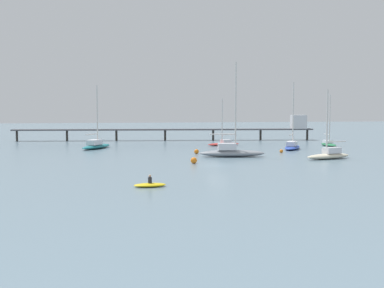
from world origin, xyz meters
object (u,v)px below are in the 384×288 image
Objects in this scene: sailboat_blue at (292,145)px; mooring_buoy_outer at (196,152)px; mooring_buoy_inner at (281,151)px; mooring_buoy_mid at (194,160)px; sailboat_green at (328,143)px; sailboat_red at (224,143)px; dinghy_yellow at (150,185)px; sailboat_teal at (96,145)px; sailboat_gray at (231,151)px; sailboat_cream at (329,154)px; pier at (212,127)px.

sailboat_blue is 19.54m from mooring_buoy_outer.
mooring_buoy_mid is at bearing -143.47° from mooring_buoy_inner.
sailboat_blue is 1.21× the size of sailboat_green.
mooring_buoy_outer reaches higher than mooring_buoy_inner.
sailboat_red is 51.91m from dinghy_yellow.
sailboat_teal is at bearing -173.04° from sailboat_red.
sailboat_blue is 29.09m from mooring_buoy_mid.
sailboat_gray reaches higher than sailboat_red.
sailboat_blue is 35.52m from sailboat_teal.
sailboat_red is 29.09m from sailboat_cream.
sailboat_cream is at bearing -33.02° from mooring_buoy_outer.
sailboat_gray is 1.43× the size of sailboat_green.
sailboat_red is at bearing 78.14° from sailboat_gray.
sailboat_blue reaches higher than sailboat_green.
mooring_buoy_mid is (-17.17, -12.72, 0.14)m from mooring_buoy_inner.
sailboat_green is (18.44, -21.02, -2.44)m from pier.
sailboat_teal reaches higher than dinghy_yellow.
sailboat_gray reaches higher than dinghy_yellow.
mooring_buoy_inner is (-3.22, 10.37, -0.41)m from sailboat_cream.
pier is at bearing 73.81° from mooring_buoy_mid.
pier reaches higher than mooring_buoy_outer.
mooring_buoy_mid is (-20.39, -2.35, -0.27)m from sailboat_cream.
pier is 34.59m from mooring_buoy_outer.
sailboat_red is (24.84, 3.03, -0.17)m from sailboat_teal.
sailboat_gray is 29.87m from dinghy_yellow.
sailboat_cream is 13.06× the size of mooring_buoy_outer.
sailboat_blue is 15.66× the size of mooring_buoy_outer.
sailboat_blue is at bearing 85.25° from sailboat_cream.
dinghy_yellow is (-29.43, -37.11, -0.49)m from sailboat_blue.
sailboat_teal reaches higher than mooring_buoy_outer.
pier is 5.96× the size of sailboat_teal.
sailboat_teal reaches higher than mooring_buoy_mid.
sailboat_blue reaches higher than mooring_buoy_mid.
dinghy_yellow is at bearing -83.42° from sailboat_teal.
sailboat_blue is 47.37m from dinghy_yellow.
sailboat_green is at bearing 31.42° from sailboat_blue.
sailboat_blue is 14.67m from sailboat_red.
sailboat_cream is at bearing 6.57° from mooring_buoy_mid.
sailboat_cream is 34.55m from dinghy_yellow.
sailboat_green is 58.65m from dinghy_yellow.
mooring_buoy_mid is (-12.02, -30.20, -0.12)m from sailboat_red.
sailboat_red is at bearing 61.80° from mooring_buoy_outer.
mooring_buoy_inner is at bearing -73.57° from sailboat_red.
mooring_buoy_outer is (-18.69, -5.68, -0.31)m from sailboat_blue.
pier is at bearing 36.26° from sailboat_teal.
mooring_buoy_inner is at bearing -3.50° from mooring_buoy_outer.
pier is 5.71× the size of sailboat_blue.
sailboat_red reaches higher than pier.
sailboat_red reaches higher than mooring_buoy_outer.
sailboat_blue is at bearing 51.58° from dinghy_yellow.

